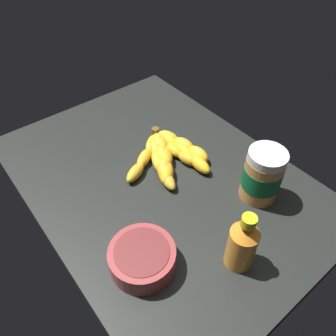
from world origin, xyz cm
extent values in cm
cube|color=black|center=(0.00, 0.00, -2.32)|extent=(80.40, 57.98, 4.63)
ellipsoid|color=gold|center=(-9.61, 4.83, 1.44)|extent=(6.68, 7.24, 2.87)
ellipsoid|color=gold|center=(-6.32, 0.29, 1.44)|extent=(6.18, 7.46, 2.87)
ellipsoid|color=gold|center=(-3.62, -4.61, 1.44)|extent=(5.60, 7.57, 2.87)
ellipsoid|color=gold|center=(-8.64, 5.31, 1.48)|extent=(8.09, 7.18, 2.95)
ellipsoid|color=gold|center=(-3.27, 2.00, 1.48)|extent=(8.43, 6.08, 2.95)
ellipsoid|color=gold|center=(2.68, -0.11, 1.48)|extent=(8.40, 4.72, 2.95)
ellipsoid|color=gold|center=(-8.72, 6.48, 1.79)|extent=(7.18, 5.88, 3.59)
ellipsoid|color=gold|center=(-4.30, 4.15, 1.79)|extent=(7.21, 6.27, 3.59)
ellipsoid|color=gold|center=(-0.13, 1.40, 1.79)|extent=(7.16, 6.59, 3.59)
ellipsoid|color=gold|center=(-8.23, 6.71, 1.74)|extent=(7.90, 5.65, 3.47)
ellipsoid|color=gold|center=(-3.07, 4.31, 1.74)|extent=(7.93, 6.62, 3.47)
ellipsoid|color=gold|center=(1.54, 0.96, 1.74)|extent=(7.66, 7.34, 3.47)
ellipsoid|color=gold|center=(-8.49, 7.79, 1.52)|extent=(6.19, 3.59, 3.04)
ellipsoid|color=gold|center=(-3.76, 7.74, 1.52)|extent=(6.14, 3.47, 3.04)
ellipsoid|color=gold|center=(0.91, 8.48, 1.52)|extent=(6.49, 4.37, 3.04)
ellipsoid|color=gold|center=(-7.90, 8.90, 1.60)|extent=(7.93, 4.39, 3.20)
ellipsoid|color=gold|center=(-1.94, 9.52, 1.60)|extent=(7.64, 3.51, 3.20)
ellipsoid|color=gold|center=(4.05, 9.39, 1.60)|extent=(7.75, 3.81, 3.20)
ellipsoid|color=gold|center=(-8.51, 9.47, 1.81)|extent=(7.22, 5.49, 3.61)
ellipsoid|color=gold|center=(-3.57, 10.77, 1.81)|extent=(6.94, 4.71, 3.61)
ellipsoid|color=gold|center=(1.50, 11.31, 1.81)|extent=(6.51, 3.82, 3.61)
cylinder|color=brown|center=(-12.35, 8.16, 1.80)|extent=(2.00, 2.00, 3.00)
cylinder|color=#BF8442|center=(18.87, 14.09, 5.54)|extent=(8.42, 8.42, 11.09)
cylinder|color=#0F592D|center=(18.87, 14.09, 6.10)|extent=(8.59, 8.59, 4.99)
cylinder|color=silver|center=(18.87, 14.09, 12.07)|extent=(8.30, 8.30, 1.96)
cylinder|color=orange|center=(27.72, -2.12, 4.72)|extent=(5.48, 5.48, 9.44)
cone|color=orange|center=(27.72, -2.12, 10.68)|extent=(5.48, 5.48, 2.49)
cylinder|color=yellow|center=(27.72, -2.12, 12.98)|extent=(2.68, 2.68, 2.10)
cylinder|color=#993838|center=(16.80, -17.08, 2.42)|extent=(12.82, 12.82, 4.85)
cylinder|color=maroon|center=(16.80, -17.08, 2.82)|extent=(10.51, 10.51, 4.36)
camera|label=1|loc=(44.45, -33.05, 58.15)|focal=34.85mm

